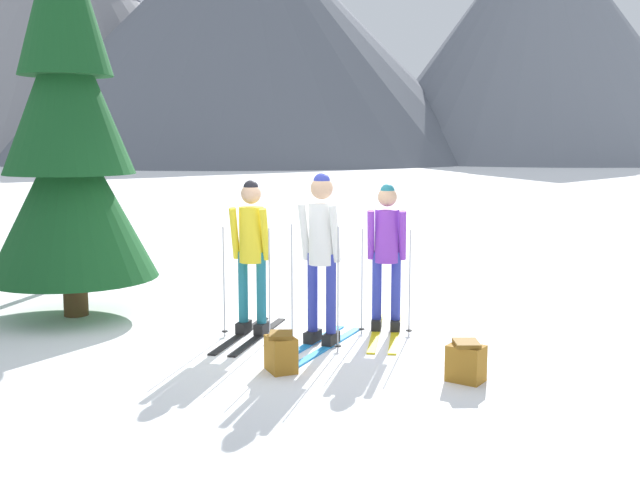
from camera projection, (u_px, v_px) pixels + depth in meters
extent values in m
plane|color=white|center=(300.00, 338.00, 8.62)|extent=(400.00, 400.00, 0.00)
cube|color=black|center=(259.00, 336.00, 8.66)|extent=(0.55, 1.64, 0.02)
cube|color=black|center=(241.00, 335.00, 8.72)|extent=(0.55, 1.64, 0.02)
cube|color=black|center=(262.00, 328.00, 8.75)|extent=(0.18, 0.28, 0.12)
cylinder|color=#1E6B7A|center=(261.00, 289.00, 8.68)|extent=(0.11, 0.11, 0.84)
cube|color=black|center=(244.00, 327.00, 8.80)|extent=(0.18, 0.28, 0.12)
cylinder|color=#1E6B7A|center=(243.00, 288.00, 8.74)|extent=(0.11, 0.11, 0.84)
cylinder|color=yellow|center=(252.00, 235.00, 8.63)|extent=(0.28, 0.28, 0.63)
sphere|color=tan|center=(251.00, 194.00, 8.57)|extent=(0.23, 0.23, 0.23)
sphere|color=black|center=(251.00, 188.00, 8.56)|extent=(0.17, 0.17, 0.17)
cylinder|color=yellow|center=(265.00, 234.00, 8.52)|extent=(0.13, 0.22, 0.60)
cylinder|color=yellow|center=(235.00, 233.00, 8.62)|extent=(0.13, 0.22, 0.60)
cylinder|color=#A5A5AD|center=(269.00, 284.00, 8.46)|extent=(0.02, 0.02, 1.26)
cylinder|color=black|center=(270.00, 335.00, 8.53)|extent=(0.07, 0.07, 0.01)
cylinder|color=#A5A5AD|center=(224.00, 282.00, 8.60)|extent=(0.02, 0.02, 1.26)
cylinder|color=black|center=(225.00, 331.00, 8.68)|extent=(0.07, 0.07, 0.01)
cube|color=#1E84D1|center=(327.00, 347.00, 8.22)|extent=(0.83, 1.61, 0.02)
cube|color=#1E84D1|center=(309.00, 345.00, 8.31)|extent=(0.83, 1.61, 0.02)
cube|color=black|center=(331.00, 338.00, 8.30)|extent=(0.21, 0.28, 0.12)
cylinder|color=#2D389E|center=(331.00, 295.00, 8.23)|extent=(0.11, 0.11, 0.89)
cube|color=black|center=(313.00, 336.00, 8.39)|extent=(0.21, 0.28, 0.12)
cylinder|color=#2D389E|center=(313.00, 293.00, 8.33)|extent=(0.11, 0.11, 0.89)
cylinder|color=white|center=(322.00, 234.00, 8.19)|extent=(0.28, 0.28, 0.66)
sphere|color=tan|center=(322.00, 188.00, 8.13)|extent=(0.24, 0.24, 0.24)
sphere|color=#2D389E|center=(322.00, 181.00, 8.12)|extent=(0.18, 0.18, 0.18)
cylinder|color=white|center=(335.00, 234.00, 8.06)|extent=(0.16, 0.22, 0.63)
cylinder|color=white|center=(304.00, 232.00, 8.21)|extent=(0.16, 0.22, 0.63)
cylinder|color=#A5A5AD|center=(338.00, 290.00, 7.99)|extent=(0.02, 0.02, 1.33)
cylinder|color=black|center=(338.00, 346.00, 8.07)|extent=(0.07, 0.07, 0.01)
cylinder|color=#A5A5AD|center=(292.00, 285.00, 8.22)|extent=(0.02, 0.02, 1.33)
cylinder|color=black|center=(292.00, 340.00, 8.30)|extent=(0.07, 0.07, 0.01)
cube|color=yellow|center=(395.00, 333.00, 8.82)|extent=(0.34, 1.79, 0.02)
cube|color=yellow|center=(376.00, 332.00, 8.85)|extent=(0.34, 1.79, 0.02)
cube|color=black|center=(395.00, 324.00, 8.91)|extent=(0.15, 0.27, 0.12)
cylinder|color=#2D389E|center=(396.00, 287.00, 8.85)|extent=(0.11, 0.11, 0.81)
cube|color=black|center=(376.00, 324.00, 8.94)|extent=(0.15, 0.27, 0.12)
cylinder|color=#2D389E|center=(377.00, 286.00, 8.88)|extent=(0.11, 0.11, 0.81)
cylinder|color=purple|center=(387.00, 236.00, 8.78)|extent=(0.28, 0.28, 0.61)
sphere|color=tan|center=(387.00, 197.00, 8.72)|extent=(0.22, 0.22, 0.22)
sphere|color=#1E6B7A|center=(387.00, 191.00, 8.71)|extent=(0.17, 0.17, 0.17)
cylinder|color=purple|center=(403.00, 235.00, 8.70)|extent=(0.11, 0.21, 0.58)
cylinder|color=purple|center=(371.00, 235.00, 8.74)|extent=(0.11, 0.21, 0.58)
cylinder|color=#A5A5AD|center=(410.00, 283.00, 8.64)|extent=(0.02, 0.02, 1.22)
cylinder|color=black|center=(409.00, 330.00, 8.71)|extent=(0.07, 0.07, 0.01)
cylinder|color=#A5A5AD|center=(362.00, 282.00, 8.71)|extent=(0.02, 0.02, 1.22)
cylinder|color=black|center=(362.00, 329.00, 8.78)|extent=(0.07, 0.07, 0.01)
cube|color=#4C7238|center=(388.00, 231.00, 8.94)|extent=(0.28, 0.20, 0.36)
cylinder|color=#51381E|center=(75.00, 277.00, 9.64)|extent=(0.30, 0.30, 0.98)
cone|color=#14471E|center=(71.00, 196.00, 9.51)|extent=(2.09, 2.09, 2.06)
cone|color=#14471E|center=(67.00, 89.00, 9.33)|extent=(1.59, 1.59, 2.06)
cylinder|color=silver|center=(66.00, 179.00, 11.56)|extent=(0.15, 0.15, 3.21)
cylinder|color=silver|center=(67.00, 95.00, 11.75)|extent=(0.12, 0.75, 0.55)
cylinder|color=silver|center=(61.00, 124.00, 11.20)|extent=(0.11, 0.54, 0.35)
cube|color=#99661E|center=(466.00, 363.00, 7.08)|extent=(0.40, 0.38, 0.34)
cube|color=brown|center=(466.00, 343.00, 7.06)|extent=(0.22, 0.28, 0.04)
cube|color=#99661E|center=(281.00, 354.00, 7.38)|extent=(0.34, 0.39, 0.34)
cube|color=brown|center=(281.00, 335.00, 7.36)|extent=(0.22, 0.28, 0.04)
cone|color=gray|center=(69.00, 38.00, 76.47)|extent=(40.07, 40.07, 23.92)
cone|color=slate|center=(245.00, 33.00, 70.31)|extent=(45.80, 45.80, 23.15)
cone|color=slate|center=(538.00, 36.00, 68.76)|extent=(32.48, 32.48, 22.28)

